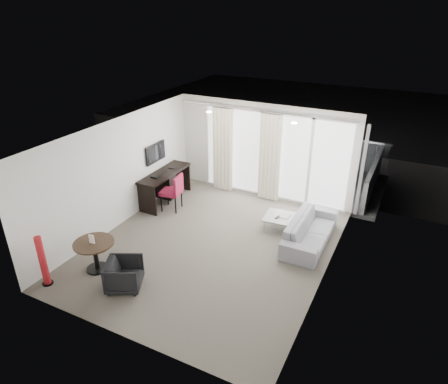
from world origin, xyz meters
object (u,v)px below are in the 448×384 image
at_px(rattan_chair_a, 301,177).
at_px(red_lamp, 43,261).
at_px(sofa, 310,230).
at_px(rattan_chair_b, 340,176).
at_px(tub_armchair, 124,275).
at_px(desk, 166,187).
at_px(desk_chair, 171,192).
at_px(round_table, 96,256).
at_px(coffee_table, 279,222).

bearing_deg(rattan_chair_a, red_lamp, -122.19).
xyz_separation_m(sofa, rattan_chair_b, (-0.04, 3.26, 0.06)).
bearing_deg(tub_armchair, red_lamp, 86.54).
xyz_separation_m(desk, sofa, (4.10, -0.28, -0.12)).
relative_size(desk_chair, tub_armchair, 1.48).
relative_size(round_table, rattan_chair_a, 0.92).
bearing_deg(sofa, desk_chair, 91.08).
relative_size(sofa, rattan_chair_b, 2.82).
bearing_deg(desk, round_table, -81.44).
distance_m(desk, sofa, 4.11).
height_order(round_table, coffee_table, round_table).
bearing_deg(red_lamp, round_table, 55.75).
bearing_deg(coffee_table, round_table, -130.82).
bearing_deg(desk_chair, tub_armchair, -82.00).
bearing_deg(rattan_chair_b, desk_chair, -135.22).
height_order(round_table, rattan_chair_b, rattan_chair_b).
height_order(desk, round_table, desk).
height_order(desk_chair, coffee_table, desk_chair).
xyz_separation_m(tub_armchair, sofa, (2.72, 3.15, 0.00)).
bearing_deg(desk, sofa, -3.86).
bearing_deg(rattan_chair_a, desk_chair, -141.46).
xyz_separation_m(coffee_table, rattan_chair_b, (0.78, 2.98, 0.21)).
relative_size(round_table, coffee_table, 1.14).
xyz_separation_m(tub_armchair, coffee_table, (1.90, 3.43, -0.14)).
height_order(tub_armchair, rattan_chair_a, rattan_chair_a).
height_order(tub_armchair, sofa, sofa).
distance_m(tub_armchair, sofa, 4.16).
distance_m(desk_chair, round_table, 2.89).
bearing_deg(red_lamp, tub_armchair, 22.70).
height_order(tub_armchair, rattan_chair_b, rattan_chair_b).
bearing_deg(desk, red_lamp, -90.79).
distance_m(red_lamp, rattan_chair_b, 8.13).
relative_size(red_lamp, tub_armchair, 1.62).
height_order(desk, rattan_chair_a, rattan_chair_a).
bearing_deg(desk_chair, coffee_table, -2.50).
height_order(red_lamp, rattan_chair_a, red_lamp).
height_order(sofa, rattan_chair_b, rattan_chair_b).
bearing_deg(tub_armchair, round_table, 51.40).
bearing_deg(coffee_table, desk, -180.00).
relative_size(desk_chair, rattan_chair_a, 1.11).
bearing_deg(coffee_table, rattan_chair_b, 75.25).
bearing_deg(coffee_table, tub_armchair, -119.00).
height_order(desk_chair, rattan_chair_a, desk_chair).
xyz_separation_m(red_lamp, rattan_chair_a, (3.17, 6.29, -0.09)).
height_order(coffee_table, sofa, sofa).
relative_size(round_table, red_lamp, 0.76).
xyz_separation_m(red_lamp, coffee_table, (3.33, 4.03, -0.37)).
bearing_deg(rattan_chair_b, coffee_table, -102.30).
bearing_deg(round_table, rattan_chair_b, 60.07).
bearing_deg(rattan_chair_b, rattan_chair_a, -140.42).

